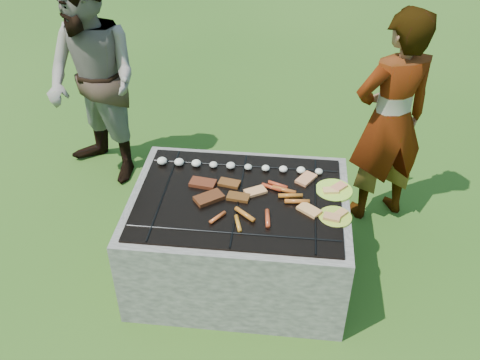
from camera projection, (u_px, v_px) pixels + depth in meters
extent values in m
plane|color=#214B12|center=(239.00, 270.00, 3.52)|extent=(60.00, 60.00, 0.00)
cube|color=gray|center=(246.00, 196.00, 3.67)|extent=(1.30, 0.18, 0.60)
cube|color=#A29A8F|center=(231.00, 285.00, 3.02)|extent=(1.30, 0.18, 0.60)
cube|color=#A19A8F|center=(152.00, 229.00, 3.40)|extent=(0.18, 0.64, 0.60)
cube|color=#A19A8F|center=(329.00, 243.00, 3.30)|extent=(0.18, 0.64, 0.60)
cube|color=black|center=(239.00, 243.00, 3.38)|extent=(0.94, 0.64, 0.48)
sphere|color=#FF5914|center=(239.00, 217.00, 3.25)|extent=(0.10, 0.10, 0.10)
cube|color=black|center=(239.00, 198.00, 3.16)|extent=(1.20, 0.90, 0.01)
cylinder|color=black|center=(165.00, 192.00, 3.20)|extent=(0.01, 0.88, 0.01)
cylinder|color=black|center=(239.00, 197.00, 3.16)|extent=(0.01, 0.88, 0.01)
cylinder|color=black|center=(316.00, 202.00, 3.12)|extent=(0.01, 0.88, 0.01)
cylinder|color=black|center=(233.00, 233.00, 2.90)|extent=(1.18, 0.01, 0.01)
cylinder|color=black|center=(245.00, 166.00, 3.42)|extent=(1.18, 0.01, 0.01)
ellipsoid|color=beige|center=(162.00, 161.00, 3.43)|extent=(0.06, 0.06, 0.04)
ellipsoid|color=#EFE6CA|center=(179.00, 162.00, 3.42)|extent=(0.06, 0.06, 0.04)
ellipsoid|color=#EEE4C9|center=(196.00, 163.00, 3.41)|extent=(0.06, 0.06, 0.04)
ellipsoid|color=beige|center=(213.00, 165.00, 3.40)|extent=(0.05, 0.05, 0.04)
ellipsoid|color=beige|center=(231.00, 165.00, 3.39)|extent=(0.06, 0.06, 0.04)
ellipsoid|color=beige|center=(248.00, 167.00, 3.38)|extent=(0.05, 0.05, 0.03)
ellipsoid|color=white|center=(266.00, 168.00, 3.37)|extent=(0.05, 0.05, 0.04)
ellipsoid|color=white|center=(283.00, 169.00, 3.36)|extent=(0.05, 0.05, 0.04)
ellipsoid|color=white|center=(301.00, 170.00, 3.35)|extent=(0.05, 0.05, 0.04)
ellipsoid|color=beige|center=(319.00, 171.00, 3.34)|extent=(0.05, 0.05, 0.03)
cube|color=#8E3719|center=(203.00, 183.00, 3.25)|extent=(0.17, 0.11, 0.02)
cube|color=#9E561C|center=(229.00, 183.00, 3.25)|extent=(0.14, 0.10, 0.02)
cube|color=brown|center=(209.00, 198.00, 3.13)|extent=(0.19, 0.18, 0.02)
cube|color=brown|center=(238.00, 197.00, 3.14)|extent=(0.14, 0.09, 0.02)
cylinder|color=#CB4121|center=(278.00, 185.00, 3.24)|extent=(0.13, 0.07, 0.02)
cylinder|color=#BD601F|center=(284.00, 190.00, 3.19)|extent=(0.15, 0.07, 0.03)
cylinder|color=#BB7A1E|center=(291.00, 196.00, 3.15)|extent=(0.15, 0.04, 0.03)
cylinder|color=#BF4C1F|center=(297.00, 201.00, 3.11)|extent=(0.15, 0.04, 0.03)
cylinder|color=#C55E20|center=(245.00, 214.00, 3.01)|extent=(0.13, 0.12, 0.03)
cylinder|color=#BA351E|center=(268.00, 218.00, 2.98)|extent=(0.04, 0.14, 0.03)
cylinder|color=#EC4B26|center=(218.00, 217.00, 2.99)|extent=(0.09, 0.11, 0.02)
cylinder|color=orange|center=(238.00, 223.00, 2.95)|extent=(0.06, 0.13, 0.02)
cylinder|color=#CB4121|center=(272.00, 187.00, 3.22)|extent=(0.13, 0.07, 0.02)
cube|color=tan|center=(255.00, 191.00, 3.19)|extent=(0.15, 0.13, 0.02)
cube|color=tan|center=(309.00, 210.00, 3.05)|extent=(0.15, 0.14, 0.02)
cube|color=tan|center=(306.00, 179.00, 3.29)|extent=(0.14, 0.16, 0.02)
cylinder|color=#D6FF3C|center=(334.00, 190.00, 3.22)|extent=(0.29, 0.29, 0.01)
cube|color=#F6B57E|center=(331.00, 190.00, 3.20)|extent=(0.10, 0.07, 0.02)
cube|color=#E0A872|center=(339.00, 187.00, 3.22)|extent=(0.11, 0.11, 0.02)
cylinder|color=yellow|center=(335.00, 217.00, 3.02)|extent=(0.23, 0.23, 0.01)
cube|color=tan|center=(332.00, 217.00, 3.00)|extent=(0.10, 0.07, 0.02)
cube|color=tan|center=(341.00, 213.00, 3.03)|extent=(0.09, 0.09, 0.01)
imported|color=gray|center=(390.00, 121.00, 3.56)|extent=(0.66, 0.56, 1.54)
imported|color=#A49389|center=(93.00, 82.00, 3.93)|extent=(1.00, 0.95, 1.63)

